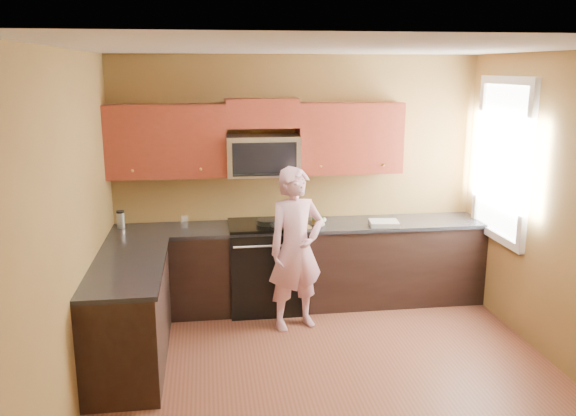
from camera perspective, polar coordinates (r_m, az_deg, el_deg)
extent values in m
plane|color=brown|center=(5.16, 4.38, -16.42)|extent=(4.00, 4.00, 0.00)
plane|color=white|center=(4.48, 5.01, 15.10)|extent=(4.00, 4.00, 0.00)
plane|color=brown|center=(6.56, 0.88, 2.73)|extent=(4.00, 0.00, 4.00)
plane|color=brown|center=(2.84, 13.65, -12.26)|extent=(4.00, 0.00, 4.00)
plane|color=brown|center=(4.65, -20.20, -2.58)|extent=(0.00, 4.00, 4.00)
plane|color=brown|center=(5.43, 25.73, -0.86)|extent=(0.00, 4.00, 4.00)
cube|color=black|center=(6.51, 1.26, -5.66)|extent=(4.00, 0.60, 0.88)
cube|color=black|center=(5.45, -14.99, -10.01)|extent=(0.60, 1.60, 0.88)
cube|color=black|center=(6.36, 1.30, -1.77)|extent=(4.00, 0.62, 0.04)
cube|color=black|center=(5.29, -15.19, -5.43)|extent=(0.62, 1.60, 0.04)
cube|color=maroon|center=(6.25, -2.53, 9.13)|extent=(0.76, 0.33, 0.30)
imported|color=pink|center=(5.85, 0.77, -3.97)|extent=(0.69, 0.56, 1.63)
cube|color=#B27F47|center=(6.23, 1.69, -1.84)|extent=(0.13, 0.13, 0.01)
ellipsoid|color=silver|center=(6.27, 3.07, -1.55)|extent=(0.13, 0.14, 0.06)
ellipsoid|color=silver|center=(6.43, 3.19, -1.13)|extent=(0.14, 0.15, 0.07)
cube|color=silver|center=(6.39, 9.21, -1.46)|extent=(0.33, 0.28, 0.05)
cylinder|color=silver|center=(6.33, -9.95, -1.31)|extent=(0.09, 0.09, 0.12)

